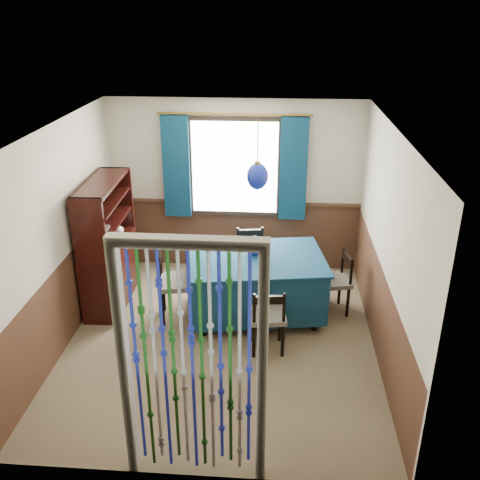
# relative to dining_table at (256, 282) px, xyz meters

# --- Properties ---
(floor) EXTENTS (4.00, 4.00, 0.00)m
(floor) POSITION_rel_dining_table_xyz_m (-0.38, -0.61, -0.46)
(floor) COLOR brown
(floor) RESTS_ON ground
(ceiling) EXTENTS (4.00, 4.00, 0.00)m
(ceiling) POSITION_rel_dining_table_xyz_m (-0.38, -0.61, 2.04)
(ceiling) COLOR silver
(ceiling) RESTS_ON ground
(wall_back) EXTENTS (3.60, 0.00, 3.60)m
(wall_back) POSITION_rel_dining_table_xyz_m (-0.38, 1.39, 0.79)
(wall_back) COLOR beige
(wall_back) RESTS_ON ground
(wall_front) EXTENTS (3.60, 0.00, 3.60)m
(wall_front) POSITION_rel_dining_table_xyz_m (-0.38, -2.61, 0.79)
(wall_front) COLOR beige
(wall_front) RESTS_ON ground
(wall_left) EXTENTS (0.00, 4.00, 4.00)m
(wall_left) POSITION_rel_dining_table_xyz_m (-2.18, -0.61, 0.79)
(wall_left) COLOR beige
(wall_left) RESTS_ON ground
(wall_right) EXTENTS (0.00, 4.00, 4.00)m
(wall_right) POSITION_rel_dining_table_xyz_m (1.42, -0.61, 0.79)
(wall_right) COLOR beige
(wall_right) RESTS_ON ground
(wainscot_back) EXTENTS (3.60, 0.00, 3.60)m
(wainscot_back) POSITION_rel_dining_table_xyz_m (-0.38, 1.38, 0.04)
(wainscot_back) COLOR #46291A
(wainscot_back) RESTS_ON ground
(wainscot_front) EXTENTS (3.60, 0.00, 3.60)m
(wainscot_front) POSITION_rel_dining_table_xyz_m (-0.38, -2.59, 0.04)
(wainscot_front) COLOR #46291A
(wainscot_front) RESTS_ON ground
(wainscot_left) EXTENTS (0.00, 4.00, 4.00)m
(wainscot_left) POSITION_rel_dining_table_xyz_m (-2.16, -0.61, 0.04)
(wainscot_left) COLOR #46291A
(wainscot_left) RESTS_ON ground
(wainscot_right) EXTENTS (0.00, 4.00, 4.00)m
(wainscot_right) POSITION_rel_dining_table_xyz_m (1.41, -0.61, 0.04)
(wainscot_right) COLOR #46291A
(wainscot_right) RESTS_ON ground
(window) EXTENTS (1.32, 0.12, 1.42)m
(window) POSITION_rel_dining_table_xyz_m (-0.38, 1.34, 1.09)
(window) COLOR black
(window) RESTS_ON wall_back
(doorway) EXTENTS (1.16, 0.12, 2.18)m
(doorway) POSITION_rel_dining_table_xyz_m (-0.38, -2.55, 0.59)
(doorway) COLOR silver
(doorway) RESTS_ON ground
(dining_table) EXTENTS (1.83, 1.40, 0.80)m
(dining_table) POSITION_rel_dining_table_xyz_m (0.00, 0.00, 0.00)
(dining_table) COLOR #0D2F46
(dining_table) RESTS_ON floor
(chair_near) EXTENTS (0.45, 0.43, 0.82)m
(chair_near) POSITION_rel_dining_table_xyz_m (0.17, -0.76, -0.03)
(chair_near) COLOR black
(chair_near) RESTS_ON floor
(chair_far) EXTENTS (0.47, 0.45, 0.84)m
(chair_far) POSITION_rel_dining_table_xyz_m (-0.10, 0.73, -0.01)
(chair_far) COLOR black
(chair_far) RESTS_ON floor
(chair_left) EXTENTS (0.52, 0.54, 0.94)m
(chair_left) POSITION_rel_dining_table_xyz_m (-1.00, -0.16, 0.04)
(chair_left) COLOR black
(chair_left) RESTS_ON floor
(chair_right) EXTENTS (0.47, 0.48, 0.81)m
(chair_right) POSITION_rel_dining_table_xyz_m (1.01, 0.17, -0.03)
(chair_right) COLOR black
(chair_right) RESTS_ON floor
(sideboard) EXTENTS (0.48, 1.28, 1.66)m
(sideboard) POSITION_rel_dining_table_xyz_m (-1.94, 0.23, 0.12)
(sideboard) COLOR black
(sideboard) RESTS_ON floor
(pendant_lamp) EXTENTS (0.25, 0.25, 0.81)m
(pendant_lamp) POSITION_rel_dining_table_xyz_m (-0.00, -0.00, 1.38)
(pendant_lamp) COLOR olive
(pendant_lamp) RESTS_ON ceiling
(vase_table) EXTENTS (0.26, 0.26, 0.21)m
(vase_table) POSITION_rel_dining_table_xyz_m (-0.03, 0.13, 0.45)
(vase_table) COLOR #152397
(vase_table) RESTS_ON dining_table
(bowl_shelf) EXTENTS (0.24, 0.24, 0.06)m
(bowl_shelf) POSITION_rel_dining_table_xyz_m (-1.88, -0.10, 0.70)
(bowl_shelf) COLOR beige
(bowl_shelf) RESTS_ON sideboard
(vase_sideboard) EXTENTS (0.18, 0.18, 0.17)m
(vase_sideboard) POSITION_rel_dining_table_xyz_m (-1.88, 0.53, 0.45)
(vase_sideboard) COLOR beige
(vase_sideboard) RESTS_ON sideboard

